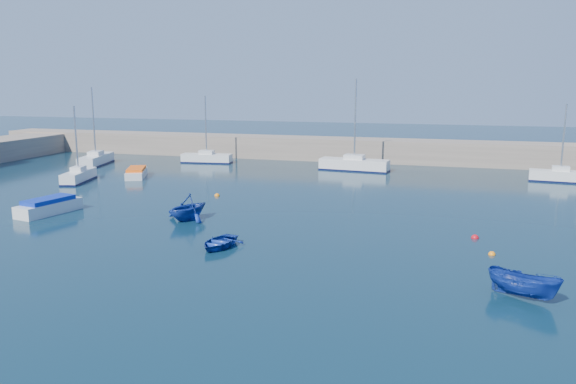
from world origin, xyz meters
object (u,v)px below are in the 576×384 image
(sailboat_4, at_px, (96,159))
(dinghy_center, at_px, (219,242))
(sailboat_6, at_px, (354,164))
(motorboat_1, at_px, (49,206))
(motorboat_2, at_px, (136,173))
(sailboat_3, at_px, (79,176))
(dinghy_left, at_px, (188,207))
(dinghy_right, at_px, (524,285))
(sailboat_7, at_px, (560,176))
(sailboat_5, at_px, (207,158))

(sailboat_4, distance_m, dinghy_center, 37.23)
(sailboat_6, xyz_separation_m, motorboat_1, (-17.46, -25.92, -0.13))
(motorboat_1, distance_m, motorboat_2, 15.87)
(sailboat_3, xyz_separation_m, motorboat_2, (3.80, 3.82, -0.13))
(dinghy_left, distance_m, dinghy_right, 21.98)
(sailboat_7, bearing_deg, dinghy_right, 173.92)
(sailboat_3, distance_m, sailboat_4, 11.33)
(sailboat_6, xyz_separation_m, dinghy_right, (12.96, -33.74, -0.05))
(sailboat_4, bearing_deg, dinghy_center, -58.64)
(sailboat_5, bearing_deg, sailboat_7, -100.26)
(sailboat_3, height_order, dinghy_right, sailboat_3)
(sailboat_4, relative_size, motorboat_1, 1.76)
(sailboat_5, xyz_separation_m, sailboat_7, (37.13, -2.65, 0.01))
(sailboat_6, bearing_deg, motorboat_1, 151.87)
(sailboat_6, relative_size, dinghy_right, 3.03)
(sailboat_6, height_order, dinghy_center, sailboat_6)
(dinghy_right, bearing_deg, sailboat_4, 81.23)
(sailboat_6, bearing_deg, sailboat_3, 126.53)
(motorboat_2, xyz_separation_m, dinghy_right, (32.85, -23.50, 0.17))
(motorboat_1, xyz_separation_m, motorboat_2, (-2.43, 15.68, -0.09))
(sailboat_3, bearing_deg, dinghy_center, -51.60)
(sailboat_5, xyz_separation_m, motorboat_2, (-2.46, -11.25, -0.13))
(motorboat_1, bearing_deg, sailboat_6, 67.32)
(sailboat_7, height_order, dinghy_left, sailboat_7)
(dinghy_center, bearing_deg, sailboat_3, 150.24)
(dinghy_left, height_order, dinghy_right, dinghy_left)
(sailboat_4, xyz_separation_m, sailboat_6, (28.81, 3.95, 0.05))
(motorboat_1, xyz_separation_m, dinghy_left, (10.30, 1.00, 0.35))
(dinghy_left, bearing_deg, motorboat_2, 150.81)
(motorboat_2, bearing_deg, sailboat_4, 121.27)
(motorboat_1, height_order, dinghy_right, dinghy_right)
(dinghy_center, bearing_deg, sailboat_7, 60.14)
(sailboat_7, relative_size, dinghy_center, 2.43)
(motorboat_1, bearing_deg, motorboat_2, 110.09)
(sailboat_4, relative_size, dinghy_center, 2.90)
(sailboat_5, xyz_separation_m, motorboat_1, (-0.03, -26.92, -0.04))
(sailboat_4, relative_size, motorboat_2, 1.78)
(sailboat_3, relative_size, sailboat_4, 0.81)
(dinghy_left, bearing_deg, dinghy_center, -30.15)
(sailboat_3, distance_m, dinghy_right, 41.60)
(sailboat_3, relative_size, sailboat_5, 0.92)
(sailboat_4, distance_m, sailboat_6, 29.08)
(sailboat_3, bearing_deg, sailboat_7, 2.07)
(sailboat_3, bearing_deg, motorboat_1, -76.18)
(sailboat_4, height_order, dinghy_left, sailboat_4)
(sailboat_4, height_order, sailboat_7, sailboat_4)
(sailboat_3, height_order, dinghy_center, sailboat_3)
(dinghy_left, relative_size, dinghy_right, 1.07)
(motorboat_1, relative_size, dinghy_left, 1.45)
(sailboat_4, xyz_separation_m, motorboat_1, (11.35, -21.96, -0.08))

